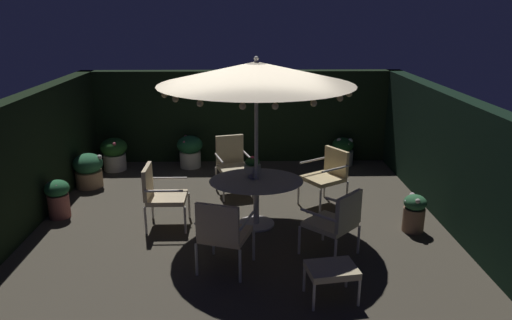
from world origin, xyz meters
TOP-DOWN VIEW (x-y plane):
  - ground_plane at (0.00, 0.00)m, footprint 6.93×6.83m
  - hedge_backdrop_rear at (0.00, 3.26)m, footprint 6.93×0.30m
  - hedge_backdrop_left at (-3.31, 0.00)m, footprint 0.30×6.83m
  - hedge_backdrop_right at (3.31, 0.00)m, footprint 0.30×6.83m
  - patio_dining_table at (0.25, -0.20)m, footprint 1.44×1.22m
  - patio_umbrella at (0.25, -0.20)m, footprint 2.86×2.86m
  - centerpiece_planter at (0.19, -0.07)m, footprint 0.26×0.26m
  - patio_chair_north at (1.48, 0.60)m, footprint 0.85×0.84m
  - patio_chair_northeast at (-0.16, 1.23)m, footprint 0.71×0.76m
  - patio_chair_east at (-1.23, -0.20)m, footprint 0.63×0.60m
  - patio_chair_southeast at (-0.21, -1.60)m, footprint 0.76×0.76m
  - patio_chair_south at (1.30, -1.23)m, footprint 0.85×0.85m
  - ottoman_footrest at (1.07, -2.23)m, footprint 0.62×0.51m
  - potted_plant_back_center at (2.63, -0.47)m, footprint 0.34×0.35m
  - potted_plant_left_near at (-2.90, 1.58)m, footprint 0.55×0.55m
  - potted_plant_right_near at (-2.67, 2.59)m, footprint 0.55×0.55m
  - potted_plant_right_far at (2.19, 2.84)m, footprint 0.46×0.46m
  - potted_plant_back_left at (-1.10, 2.74)m, footprint 0.54×0.54m
  - potted_plant_back_right at (-2.95, 0.17)m, footprint 0.39×0.39m
  - potted_plant_left_far at (-0.25, 2.86)m, footprint 0.41×0.41m

SIDE VIEW (x-z plane):
  - ground_plane at x=0.00m, z-range -0.02..0.00m
  - potted_plant_left_far at x=-0.25m, z-range 0.00..0.52m
  - potted_plant_right_far at x=2.19m, z-range 0.00..0.61m
  - potted_plant_back_center at x=2.63m, z-range 0.02..0.60m
  - potted_plant_left_near at x=-2.90m, z-range 0.02..0.67m
  - potted_plant_back_right at x=-2.95m, z-range 0.03..0.66m
  - ottoman_footrest at x=1.07m, z-range 0.15..0.57m
  - potted_plant_right_near at x=-2.67m, z-range 0.03..0.71m
  - potted_plant_back_left at x=-1.10m, z-range 0.03..0.72m
  - patio_chair_south at x=1.30m, z-range 0.07..1.02m
  - patio_chair_east at x=-1.23m, z-range 0.07..1.05m
  - patio_chair_southeast at x=-0.21m, z-range 0.08..1.07m
  - patio_chair_north at x=1.48m, z-range 0.09..1.07m
  - patio_chair_northeast at x=-0.16m, z-range 0.07..1.12m
  - patio_dining_table at x=0.25m, z-range 0.22..0.97m
  - centerpiece_planter at x=0.19m, z-range 0.77..1.11m
  - hedge_backdrop_rear at x=0.00m, z-range 0.00..1.99m
  - hedge_backdrop_left at x=-3.31m, z-range 0.00..1.99m
  - hedge_backdrop_right at x=3.31m, z-range 0.00..1.99m
  - patio_umbrella at x=0.25m, z-range 1.06..3.67m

